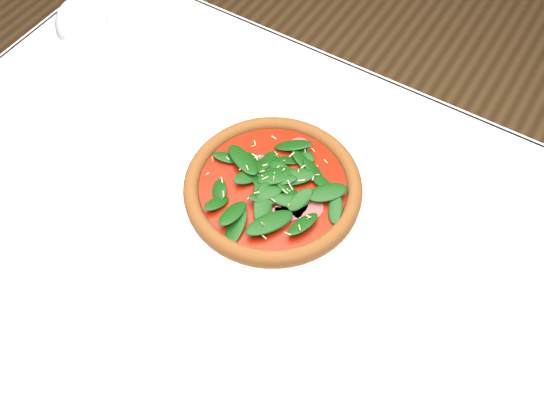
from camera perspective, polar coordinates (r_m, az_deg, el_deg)
The scene contains 5 objects.
ground at distance 1.56m, azimuth -0.89°, elevation -17.77°, with size 6.00×6.00×0.00m, color brown.
dining_table at distance 0.96m, azimuth -1.40°, elevation -7.01°, with size 1.21×0.81×0.75m.
plate at distance 0.91m, azimuth 0.08°, elevation 1.15°, with size 0.31×0.31×0.01m.
pizza at distance 0.90m, azimuth 0.08°, elevation 1.80°, with size 0.33×0.33×0.03m.
wine_glass at distance 0.99m, azimuth -17.18°, elevation 15.10°, with size 0.08×0.08×0.20m.
Camera 1 is at (0.25, -0.35, 1.50)m, focal length 40.00 mm.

